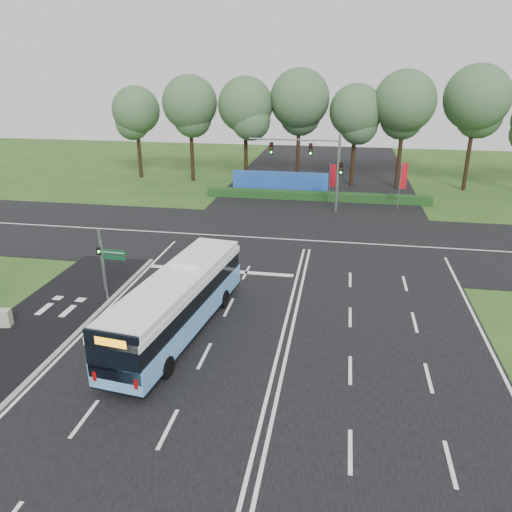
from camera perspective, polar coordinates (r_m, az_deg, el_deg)
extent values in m
plane|color=#274D19|center=(27.21, 3.71, -6.49)|extent=(120.00, 120.00, 0.00)
cube|color=black|center=(27.20, 3.71, -6.45)|extent=(20.00, 120.00, 0.04)
cube|color=black|center=(38.21, 5.76, 1.77)|extent=(120.00, 14.00, 0.05)
cube|color=black|center=(28.67, -22.90, -6.67)|extent=(5.00, 18.00, 0.06)
cube|color=gray|center=(27.48, -18.65, -7.21)|extent=(0.25, 18.00, 0.12)
cube|color=#609DDE|center=(25.07, -8.80, -6.57)|extent=(3.82, 11.83, 1.07)
cube|color=black|center=(25.30, -8.74, -7.55)|extent=(3.79, 11.77, 0.29)
cube|color=black|center=(24.65, -8.92, -4.57)|extent=(3.70, 11.65, 0.92)
cube|color=white|center=(24.40, -9.00, -3.34)|extent=(3.82, 11.83, 0.34)
cube|color=white|center=(24.27, -9.04, -2.61)|extent=(3.72, 11.37, 0.34)
cube|color=white|center=(26.18, -6.81, -0.01)|extent=(1.89, 3.07, 0.24)
cube|color=black|center=(20.26, -16.03, -11.06)|extent=(2.35, 0.41, 2.13)
cube|color=orange|center=(19.89, -16.29, -9.46)|extent=(1.35, 0.22, 0.34)
cylinder|color=black|center=(28.41, -7.97, -4.28)|extent=(0.39, 1.03, 1.01)
cylinder|color=black|center=(27.60, -3.68, -4.90)|extent=(0.39, 1.03, 1.01)
cylinder|color=black|center=(23.07, -15.29, -11.27)|extent=(0.39, 1.03, 1.01)
cylinder|color=black|center=(22.07, -10.17, -12.42)|extent=(0.39, 1.03, 1.01)
cylinder|color=gray|center=(30.23, -17.15, -0.58)|extent=(0.15, 0.15, 3.81)
cube|color=black|center=(29.84, -17.45, 0.56)|extent=(0.31, 0.20, 0.43)
sphere|color=#19F233|center=(29.76, -17.53, 0.49)|extent=(0.15, 0.15, 0.15)
cylinder|color=gray|center=(28.90, -16.93, -1.70)|extent=(0.11, 0.11, 3.67)
cube|color=#0C4322|center=(28.15, -15.96, 0.41)|extent=(1.38, 0.12, 0.28)
cube|color=#0C4322|center=(28.26, -15.89, -0.20)|extent=(1.38, 0.12, 0.20)
cube|color=white|center=(28.12, -15.99, 0.39)|extent=(1.28, 0.07, 0.04)
cube|color=#AEA78C|center=(28.57, -26.75, -6.39)|extent=(0.67, 0.59, 0.97)
cylinder|color=gray|center=(48.33, 8.41, 8.14)|extent=(0.06, 0.06, 3.95)
cube|color=#AC0E18|center=(48.07, 8.79, 9.06)|extent=(0.52, 0.18, 2.11)
cylinder|color=gray|center=(47.67, 16.09, 7.66)|extent=(0.07, 0.07, 4.43)
cube|color=#AC0E18|center=(47.62, 16.55, 8.75)|extent=(0.57, 0.24, 2.36)
cylinder|color=gray|center=(45.43, 9.34, 9.24)|extent=(0.24, 0.24, 7.00)
cylinder|color=gray|center=(45.17, 4.35, 13.12)|extent=(8.00, 0.16, 0.16)
cube|color=black|center=(45.16, 6.26, 12.03)|extent=(0.32, 0.28, 1.05)
cube|color=black|center=(45.52, 1.76, 12.21)|extent=(0.32, 0.28, 1.05)
cube|color=black|center=(45.34, 9.70, 9.84)|extent=(0.32, 0.28, 1.05)
cube|color=#123413|center=(50.08, 6.93, 6.80)|extent=(22.00, 1.20, 0.80)
cube|color=#2151B5|center=(52.69, 2.74, 8.42)|extent=(10.00, 0.30, 2.20)
cylinder|color=black|center=(61.22, -13.24, 12.12)|extent=(0.44, 0.44, 7.34)
sphere|color=#365733|center=(60.77, -13.57, 15.89)|extent=(5.41, 5.41, 5.41)
cylinder|color=black|center=(58.36, -7.37, 12.51)|extent=(0.44, 0.44, 8.22)
sphere|color=#365733|center=(57.88, -7.58, 16.96)|extent=(6.06, 6.06, 6.06)
cylinder|color=black|center=(56.68, -1.18, 12.37)|extent=(0.44, 0.44, 8.11)
sphere|color=#365733|center=(56.18, -1.21, 16.89)|extent=(5.98, 5.98, 5.98)
cylinder|color=black|center=(56.79, 4.85, 12.62)|extent=(0.44, 0.44, 8.71)
sphere|color=#365733|center=(56.30, 5.00, 17.47)|extent=(6.42, 6.42, 6.42)
cylinder|color=black|center=(56.25, 11.07, 11.68)|extent=(0.44, 0.44, 7.63)
sphere|color=#365733|center=(55.75, 11.38, 15.95)|extent=(5.62, 5.62, 5.62)
cylinder|color=black|center=(56.03, 16.15, 11.74)|extent=(0.44, 0.44, 8.62)
sphere|color=#365733|center=(55.53, 16.66, 16.58)|extent=(6.35, 6.35, 6.35)
cylinder|color=black|center=(57.65, 23.21, 11.32)|extent=(0.44, 0.44, 9.00)
sphere|color=#365733|center=(57.17, 23.94, 16.21)|extent=(6.63, 6.63, 6.63)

